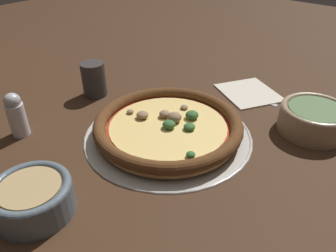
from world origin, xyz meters
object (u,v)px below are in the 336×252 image
at_px(bowl_far, 314,118).
at_px(drinking_cup, 94,79).
at_px(pizza, 168,126).
at_px(pepper_shaker, 16,115).
at_px(bowl_near, 32,197).
at_px(fork, 244,94).
at_px(napkin, 249,92).
at_px(pizza_tray, 168,134).

relative_size(bowl_far, drinking_cup, 1.68).
height_order(pizza, pepper_shaker, pepper_shaker).
relative_size(bowl_near, bowl_far, 0.86).
distance_m(bowl_far, drinking_cup, 0.55).
relative_size(bowl_near, fork, 0.76).
bearing_deg(napkin, bowl_near, -95.76).
height_order(pizza, drinking_cup, drinking_cup).
distance_m(bowl_near, drinking_cup, 0.42).
height_order(pizza_tray, bowl_far, bowl_far).
relative_size(bowl_near, napkin, 0.65).
xyz_separation_m(pizza_tray, drinking_cup, (-0.28, 0.02, 0.04)).
xyz_separation_m(drinking_cup, fork, (0.31, 0.26, -0.04)).
distance_m(bowl_far, napkin, 0.21).
height_order(pizza_tray, bowl_near, bowl_near).
bearing_deg(pizza_tray, fork, 83.71).
xyz_separation_m(bowl_near, napkin, (0.06, 0.61, -0.03)).
bearing_deg(pepper_shaker, bowl_far, 41.62).
bearing_deg(bowl_far, drinking_cup, -158.37).
bearing_deg(bowl_near, pepper_shaker, 156.15).
bearing_deg(pizza, bowl_far, 43.79).
distance_m(pizza_tray, bowl_far, 0.33).
distance_m(bowl_far, pepper_shaker, 0.66).
height_order(bowl_near, bowl_far, bowl_far).
bearing_deg(fork, pizza_tray, 84.74).
bearing_deg(bowl_near, pizza_tray, 85.64).
height_order(fork, pepper_shaker, pepper_shaker).
xyz_separation_m(pizza_tray, fork, (0.03, 0.28, -0.00)).
bearing_deg(bowl_near, pizza, 85.65).
relative_size(pizza_tray, bowl_near, 2.83).
bearing_deg(pizza, drinking_cup, 175.45).
height_order(drinking_cup, napkin, drinking_cup).
xyz_separation_m(bowl_far, fork, (-0.20, 0.06, -0.03)).
bearing_deg(pizza, bowl_near, -94.35).
bearing_deg(fork, bowl_far, 165.57).
bearing_deg(napkin, pizza_tray, -97.19).
distance_m(pizza, napkin, 0.30).
height_order(bowl_near, napkin, bowl_near).
relative_size(pizza_tray, drinking_cup, 4.09).
height_order(pizza_tray, drinking_cup, drinking_cup).
bearing_deg(bowl_far, pepper_shaker, -138.38).
relative_size(drinking_cup, fork, 0.53).
relative_size(pizza, bowl_near, 2.49).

